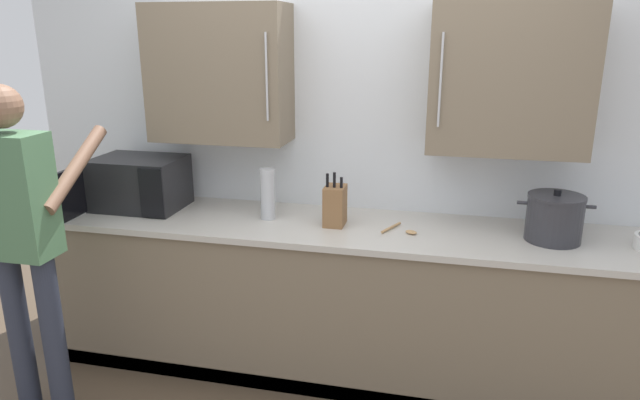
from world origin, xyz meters
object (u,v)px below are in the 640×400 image
Objects in this scene: wooden_spoon at (402,230)px; knife_block at (335,205)px; stock_pot at (554,218)px; person_figure at (21,229)px; microwave_oven at (134,183)px; thermos_flask at (268,194)px.

knife_block is at bearing 175.07° from wooden_spoon.
person_figure is at bearing -163.10° from stock_pot.
wooden_spoon is at bearing -2.58° from microwave_oven.
knife_block is at bearing -2.88° from thermos_flask.
microwave_oven is 1.24m from knife_block.
person_figure reaches higher than stock_pot.
thermos_flask is 0.78m from wooden_spoon.
person_figure reaches higher than thermos_flask.
knife_block is at bearing 28.63° from person_figure.
person_figure is (-0.98, -0.77, -0.03)m from thermos_flask.
stock_pot is 1.13m from knife_block.
stock_pot is 1.28× the size of thermos_flask.
microwave_oven is 1.99× the size of stock_pot.
stock_pot is at bearing 3.26° from wooden_spoon.
thermos_flask is at bearing 38.10° from person_figure.
microwave_oven reaches higher than thermos_flask.
wooden_spoon is (-0.76, -0.04, -0.11)m from stock_pot.
knife_block reaches higher than stock_pot.
person_figure is (-1.38, -0.75, 0.01)m from knife_block.
wooden_spoon is at bearing -3.88° from thermos_flask.
wooden_spoon is 0.65× the size of knife_block.
stock_pot is 0.77m from wooden_spoon.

